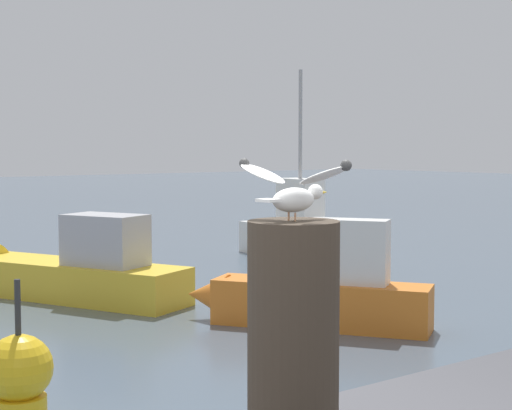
# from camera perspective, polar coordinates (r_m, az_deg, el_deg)

# --- Properties ---
(mooring_post) EXTENTS (0.38, 0.38, 0.89)m
(mooring_post) POSITION_cam_1_polar(r_m,az_deg,el_deg) (3.36, 2.62, -8.70)
(mooring_post) COLOR #382D23
(mooring_post) RESTS_ON harbor_quay
(seagull) EXTENTS (0.39, 0.59, 0.25)m
(seagull) POSITION_cam_1_polar(r_m,az_deg,el_deg) (3.29, 2.70, 1.07)
(seagull) COLOR tan
(seagull) RESTS_ON mooring_post
(boat_yellow) EXTENTS (2.76, 4.64, 1.51)m
(boat_yellow) POSITION_cam_1_polar(r_m,az_deg,el_deg) (13.41, -13.78, -4.51)
(boat_yellow) COLOR yellow
(boat_yellow) RESTS_ON ground_plane
(boat_white) EXTENTS (1.26, 4.46, 4.06)m
(boat_white) POSITION_cam_1_polar(r_m,az_deg,el_deg) (17.08, 4.01, -2.29)
(boat_white) COLOR silver
(boat_white) RESTS_ON ground_plane
(boat_orange) EXTENTS (2.40, 3.16, 1.46)m
(boat_orange) POSITION_cam_1_polar(r_m,az_deg,el_deg) (10.95, 3.90, -6.15)
(boat_orange) COLOR orange
(boat_orange) RESTS_ON ground_plane
(channel_buoy) EXTENTS (0.56, 0.56, 1.33)m
(channel_buoy) POSITION_cam_1_polar(r_m,az_deg,el_deg) (7.13, -16.24, -11.78)
(channel_buoy) COLOR yellow
(channel_buoy) RESTS_ON ground_plane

